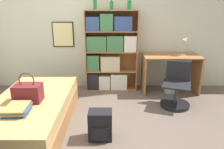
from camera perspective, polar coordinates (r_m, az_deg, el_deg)
name	(u,v)px	position (r m, az deg, el deg)	size (l,w,h in m)	color
ground_plane	(80,126)	(3.38, -8.28, -13.28)	(14.00, 14.00, 0.00)	#66564C
wall_back	(89,26)	(4.64, -6.12, 12.40)	(10.00, 0.09, 2.60)	beige
bed	(32,112)	(3.46, -20.14, -9.29)	(1.03, 2.02, 0.45)	#A36B3D
handbag	(27,93)	(3.22, -21.30, -4.45)	(0.36, 0.24, 0.42)	maroon
book_stack_on_bed	(16,109)	(2.97, -23.72, -8.35)	(0.31, 0.36, 0.09)	#334C84
bookcase	(108,52)	(4.48, -1.05, 5.82)	(1.04, 0.31, 1.63)	#A36B3D
bottle_green	(94,4)	(4.38, -4.67, 17.95)	(0.07, 0.07, 0.29)	#1E6B2D
bottle_brown	(111,5)	(4.40, -0.34, 17.66)	(0.07, 0.07, 0.22)	#1E6B2D
bottle_clear	(128,5)	(4.40, 4.31, 17.75)	(0.07, 0.07, 0.24)	#1E6B2D
desk	(170,67)	(4.58, 14.81, 1.96)	(1.12, 0.58, 0.77)	#A36B3D
desk_lamp	(184,42)	(4.54, 18.37, 7.98)	(0.18, 0.14, 0.40)	#ADA89E
desk_chair	(175,93)	(4.05, 16.12, -4.62)	(0.59, 0.59, 0.78)	black
backpack	(100,125)	(3.00, -3.28, -13.08)	(0.31, 0.26, 0.40)	black
waste_bin	(169,86)	(4.65, 14.69, -3.01)	(0.23, 0.23, 0.25)	#99C1B2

